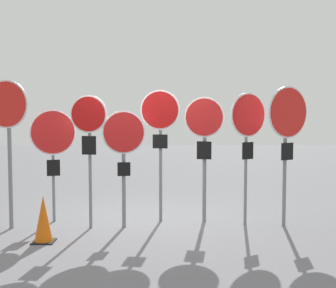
{
  "coord_description": "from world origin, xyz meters",
  "views": [
    {
      "loc": [
        0.35,
        -8.5,
        2.07
      ],
      "look_at": [
        0.41,
        0.0,
        1.47
      ],
      "focal_mm": 50.0,
      "sensor_mm": 36.0,
      "label": 1
    }
  ],
  "objects_px": {
    "stop_sign_2": "(89,129)",
    "traffic_cone_0": "(43,219)",
    "stop_sign_5": "(204,132)",
    "stop_sign_1": "(53,139)",
    "stop_sign_7": "(288,124)",
    "stop_sign_6": "(248,126)",
    "stop_sign_0": "(7,120)",
    "stop_sign_3": "(124,143)",
    "stop_sign_4": "(160,124)"
  },
  "relations": [
    {
      "from": "stop_sign_7",
      "to": "stop_sign_0",
      "type": "bearing_deg",
      "value": 150.78
    },
    {
      "from": "stop_sign_2",
      "to": "stop_sign_1",
      "type": "bearing_deg",
      "value": 155.46
    },
    {
      "from": "stop_sign_1",
      "to": "stop_sign_5",
      "type": "xyz_separation_m",
      "value": [
        2.8,
        -0.0,
        0.13
      ]
    },
    {
      "from": "stop_sign_7",
      "to": "stop_sign_3",
      "type": "bearing_deg",
      "value": 150.72
    },
    {
      "from": "stop_sign_6",
      "to": "traffic_cone_0",
      "type": "xyz_separation_m",
      "value": [
        -3.42,
        -1.11,
        -1.44
      ]
    },
    {
      "from": "stop_sign_3",
      "to": "stop_sign_1",
      "type": "bearing_deg",
      "value": 152.1
    },
    {
      "from": "stop_sign_1",
      "to": "stop_sign_2",
      "type": "height_order",
      "value": "stop_sign_2"
    },
    {
      "from": "stop_sign_3",
      "to": "stop_sign_4",
      "type": "xyz_separation_m",
      "value": [
        0.64,
        0.46,
        0.33
      ]
    },
    {
      "from": "stop_sign_2",
      "to": "stop_sign_6",
      "type": "distance_m",
      "value": 2.83
    },
    {
      "from": "stop_sign_2",
      "to": "traffic_cone_0",
      "type": "distance_m",
      "value": 1.74
    },
    {
      "from": "traffic_cone_0",
      "to": "stop_sign_3",
      "type": "bearing_deg",
      "value": 36.78
    },
    {
      "from": "stop_sign_1",
      "to": "stop_sign_7",
      "type": "height_order",
      "value": "stop_sign_7"
    },
    {
      "from": "stop_sign_2",
      "to": "traffic_cone_0",
      "type": "bearing_deg",
      "value": -116.51
    },
    {
      "from": "stop_sign_6",
      "to": "stop_sign_7",
      "type": "bearing_deg",
      "value": -41.7
    },
    {
      "from": "stop_sign_2",
      "to": "stop_sign_7",
      "type": "xyz_separation_m",
      "value": [
        3.5,
        0.14,
        0.09
      ]
    },
    {
      "from": "stop_sign_1",
      "to": "stop_sign_4",
      "type": "height_order",
      "value": "stop_sign_4"
    },
    {
      "from": "traffic_cone_0",
      "to": "stop_sign_0",
      "type": "bearing_deg",
      "value": 134.39
    },
    {
      "from": "stop_sign_3",
      "to": "stop_sign_0",
      "type": "bearing_deg",
      "value": 172.13
    },
    {
      "from": "stop_sign_0",
      "to": "stop_sign_2",
      "type": "xyz_separation_m",
      "value": [
        1.41,
        0.02,
        -0.16
      ]
    },
    {
      "from": "stop_sign_3",
      "to": "stop_sign_5",
      "type": "height_order",
      "value": "stop_sign_5"
    },
    {
      "from": "stop_sign_2",
      "to": "stop_sign_6",
      "type": "height_order",
      "value": "stop_sign_6"
    },
    {
      "from": "stop_sign_2",
      "to": "stop_sign_3",
      "type": "relative_size",
      "value": 1.13
    },
    {
      "from": "stop_sign_6",
      "to": "stop_sign_1",
      "type": "bearing_deg",
      "value": 144.91
    },
    {
      "from": "stop_sign_3",
      "to": "traffic_cone_0",
      "type": "bearing_deg",
      "value": -153.01
    },
    {
      "from": "stop_sign_4",
      "to": "stop_sign_6",
      "type": "bearing_deg",
      "value": -0.23
    },
    {
      "from": "stop_sign_2",
      "to": "stop_sign_3",
      "type": "bearing_deg",
      "value": 13.31
    },
    {
      "from": "stop_sign_1",
      "to": "stop_sign_7",
      "type": "xyz_separation_m",
      "value": [
        4.25,
        -0.35,
        0.29
      ]
    },
    {
      "from": "stop_sign_7",
      "to": "stop_sign_2",
      "type": "bearing_deg",
      "value": 151.21
    },
    {
      "from": "stop_sign_0",
      "to": "traffic_cone_0",
      "type": "distance_m",
      "value": 1.94
    },
    {
      "from": "stop_sign_0",
      "to": "stop_sign_2",
      "type": "distance_m",
      "value": 1.42
    },
    {
      "from": "stop_sign_5",
      "to": "stop_sign_7",
      "type": "distance_m",
      "value": 1.5
    },
    {
      "from": "stop_sign_1",
      "to": "stop_sign_5",
      "type": "relative_size",
      "value": 0.9
    },
    {
      "from": "stop_sign_6",
      "to": "traffic_cone_0",
      "type": "relative_size",
      "value": 3.23
    },
    {
      "from": "stop_sign_7",
      "to": "traffic_cone_0",
      "type": "distance_m",
      "value": 4.47
    },
    {
      "from": "stop_sign_1",
      "to": "stop_sign_6",
      "type": "height_order",
      "value": "stop_sign_6"
    },
    {
      "from": "stop_sign_5",
      "to": "stop_sign_6",
      "type": "xyz_separation_m",
      "value": [
        0.77,
        -0.23,
        0.12
      ]
    },
    {
      "from": "stop_sign_0",
      "to": "stop_sign_1",
      "type": "relative_size",
      "value": 1.24
    },
    {
      "from": "stop_sign_5",
      "to": "stop_sign_0",
      "type": "bearing_deg",
      "value": -158.55
    },
    {
      "from": "stop_sign_3",
      "to": "stop_sign_6",
      "type": "distance_m",
      "value": 2.25
    },
    {
      "from": "stop_sign_4",
      "to": "stop_sign_7",
      "type": "height_order",
      "value": "stop_sign_7"
    },
    {
      "from": "stop_sign_0",
      "to": "stop_sign_6",
      "type": "relative_size",
      "value": 1.09
    },
    {
      "from": "stop_sign_2",
      "to": "stop_sign_5",
      "type": "height_order",
      "value": "stop_sign_2"
    },
    {
      "from": "stop_sign_2",
      "to": "stop_sign_7",
      "type": "height_order",
      "value": "stop_sign_7"
    },
    {
      "from": "stop_sign_5",
      "to": "stop_sign_7",
      "type": "bearing_deg",
      "value": -0.48
    },
    {
      "from": "stop_sign_0",
      "to": "traffic_cone_0",
      "type": "bearing_deg",
      "value": -29.03
    },
    {
      "from": "stop_sign_0",
      "to": "stop_sign_5",
      "type": "relative_size",
      "value": 1.12
    },
    {
      "from": "stop_sign_2",
      "to": "traffic_cone_0",
      "type": "xyz_separation_m",
      "value": [
        -0.6,
        -0.85,
        -1.4
      ]
    },
    {
      "from": "stop_sign_0",
      "to": "stop_sign_1",
      "type": "height_order",
      "value": "stop_sign_0"
    },
    {
      "from": "stop_sign_4",
      "to": "stop_sign_7",
      "type": "distance_m",
      "value": 2.3
    },
    {
      "from": "stop_sign_5",
      "to": "traffic_cone_0",
      "type": "height_order",
      "value": "stop_sign_5"
    }
  ]
}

